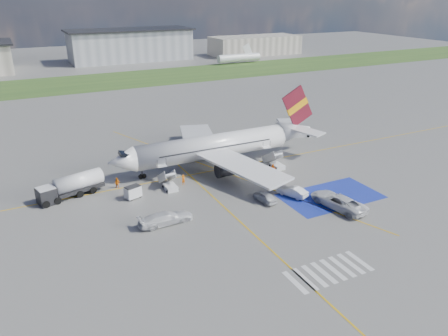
{
  "coord_description": "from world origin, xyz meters",
  "views": [
    {
      "loc": [
        -28.49,
        -46.94,
        27.05
      ],
      "look_at": [
        -2.62,
        4.56,
        3.5
      ],
      "focal_mm": 35.0,
      "sensor_mm": 36.0,
      "label": 1
    }
  ],
  "objects_px": {
    "gpu_cart": "(133,193)",
    "van_white_a": "(338,199)",
    "fuel_tanker": "(71,188)",
    "airliner": "(221,145)",
    "van_white_b": "(166,216)",
    "car_silver_b": "(292,191)",
    "car_silver_a": "(265,197)",
    "belt_loader": "(299,135)"
  },
  "relations": [
    {
      "from": "car_silver_a",
      "to": "car_silver_b",
      "type": "relative_size",
      "value": 0.91
    },
    {
      "from": "belt_loader",
      "to": "van_white_a",
      "type": "xyz_separation_m",
      "value": [
        -13.44,
        -27.54,
        0.81
      ]
    },
    {
      "from": "airliner",
      "to": "van_white_b",
      "type": "relative_size",
      "value": 7.04
    },
    {
      "from": "gpu_cart",
      "to": "belt_loader",
      "type": "height_order",
      "value": "gpu_cart"
    },
    {
      "from": "fuel_tanker",
      "to": "gpu_cart",
      "type": "distance_m",
      "value": 8.78
    },
    {
      "from": "belt_loader",
      "to": "car_silver_b",
      "type": "distance_m",
      "value": 27.7
    },
    {
      "from": "belt_loader",
      "to": "van_white_b",
      "type": "distance_m",
      "value": 41.46
    },
    {
      "from": "airliner",
      "to": "car_silver_a",
      "type": "height_order",
      "value": "airliner"
    },
    {
      "from": "gpu_cart",
      "to": "van_white_a",
      "type": "relative_size",
      "value": 0.39
    },
    {
      "from": "airliner",
      "to": "van_white_a",
      "type": "relative_size",
      "value": 5.8
    },
    {
      "from": "airliner",
      "to": "gpu_cart",
      "type": "height_order",
      "value": "airliner"
    },
    {
      "from": "car_silver_a",
      "to": "van_white_b",
      "type": "xyz_separation_m",
      "value": [
        -14.28,
        0.22,
        0.34
      ]
    },
    {
      "from": "car_silver_a",
      "to": "van_white_a",
      "type": "distance_m",
      "value": 9.82
    },
    {
      "from": "airliner",
      "to": "van_white_a",
      "type": "xyz_separation_m",
      "value": [
        7.1,
        -21.1,
        -2.2
      ]
    },
    {
      "from": "van_white_a",
      "to": "car_silver_b",
      "type": "bearing_deg",
      "value": -67.42
    },
    {
      "from": "airliner",
      "to": "car_silver_a",
      "type": "xyz_separation_m",
      "value": [
        -0.71,
        -15.17,
        -2.7
      ]
    },
    {
      "from": "van_white_b",
      "to": "car_silver_b",
      "type": "bearing_deg",
      "value": -93.31
    },
    {
      "from": "airliner",
      "to": "car_silver_b",
      "type": "xyz_separation_m",
      "value": [
        3.62,
        -15.49,
        -2.66
      ]
    },
    {
      "from": "gpu_cart",
      "to": "car_silver_b",
      "type": "height_order",
      "value": "gpu_cart"
    },
    {
      "from": "gpu_cart",
      "to": "fuel_tanker",
      "type": "bearing_deg",
      "value": 131.27
    },
    {
      "from": "car_silver_a",
      "to": "van_white_a",
      "type": "height_order",
      "value": "van_white_a"
    },
    {
      "from": "car_silver_a",
      "to": "car_silver_b",
      "type": "xyz_separation_m",
      "value": [
        4.33,
        -0.33,
        0.04
      ]
    },
    {
      "from": "airliner",
      "to": "car_silver_b",
      "type": "relative_size",
      "value": 8.32
    },
    {
      "from": "belt_loader",
      "to": "van_white_a",
      "type": "bearing_deg",
      "value": -92.87
    },
    {
      "from": "belt_loader",
      "to": "van_white_b",
      "type": "xyz_separation_m",
      "value": [
        -35.52,
        -21.38,
        0.65
      ]
    },
    {
      "from": "airliner",
      "to": "gpu_cart",
      "type": "relative_size",
      "value": 14.86
    },
    {
      "from": "airliner",
      "to": "van_white_a",
      "type": "bearing_deg",
      "value": -71.4
    },
    {
      "from": "airliner",
      "to": "van_white_b",
      "type": "distance_m",
      "value": 21.3
    },
    {
      "from": "belt_loader",
      "to": "car_silver_a",
      "type": "distance_m",
      "value": 30.3
    },
    {
      "from": "fuel_tanker",
      "to": "belt_loader",
      "type": "distance_m",
      "value": 45.44
    },
    {
      "from": "belt_loader",
      "to": "van_white_b",
      "type": "height_order",
      "value": "van_white_b"
    },
    {
      "from": "van_white_b",
      "to": "belt_loader",
      "type": "bearing_deg",
      "value": -60.57
    },
    {
      "from": "van_white_b",
      "to": "gpu_cart",
      "type": "bearing_deg",
      "value": 8.9
    },
    {
      "from": "fuel_tanker",
      "to": "van_white_a",
      "type": "relative_size",
      "value": 1.49
    },
    {
      "from": "gpu_cart",
      "to": "car_silver_a",
      "type": "distance_m",
      "value": 18.38
    },
    {
      "from": "belt_loader",
      "to": "car_silver_b",
      "type": "xyz_separation_m",
      "value": [
        -16.92,
        -21.93,
        0.35
      ]
    },
    {
      "from": "gpu_cart",
      "to": "car_silver_b",
      "type": "relative_size",
      "value": 0.56
    },
    {
      "from": "car_silver_b",
      "to": "van_white_b",
      "type": "bearing_deg",
      "value": -25.46
    },
    {
      "from": "car_silver_b",
      "to": "van_white_b",
      "type": "relative_size",
      "value": 0.85
    },
    {
      "from": "car_silver_b",
      "to": "gpu_cart",
      "type": "bearing_deg",
      "value": -48.86
    },
    {
      "from": "fuel_tanker",
      "to": "car_silver_a",
      "type": "height_order",
      "value": "fuel_tanker"
    },
    {
      "from": "airliner",
      "to": "fuel_tanker",
      "type": "bearing_deg",
      "value": -176.36
    }
  ]
}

